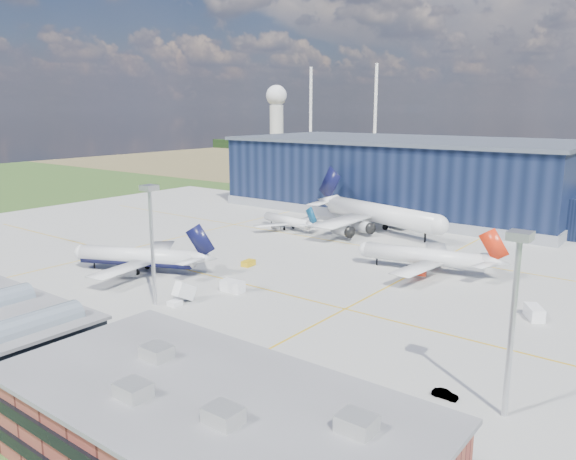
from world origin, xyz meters
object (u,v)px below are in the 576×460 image
at_px(ops_building, 209,435).
at_px(gse_van_c, 233,286).
at_px(gse_tug_a, 248,263).
at_px(airliner_red, 423,248).
at_px(gse_tug_b, 147,340).
at_px(car_b, 445,394).
at_px(gse_cart_b, 358,221).
at_px(airliner_navy, 137,247).
at_px(gse_tug_c, 452,256).
at_px(gse_van_b, 534,313).
at_px(light_mast_center, 151,226).
at_px(light_mast_east, 515,295).
at_px(hangar, 411,179).
at_px(airliner_widebody, 382,204).
at_px(airliner_regional, 287,216).
at_px(airstair, 185,295).
at_px(car_a, 160,369).

relative_size(ops_building, gse_van_c, 9.29).
xyz_separation_m(ops_building, gse_tug_a, (-48.87, 61.13, -4.09)).
height_order(airliner_red, gse_tug_b, airliner_red).
relative_size(airliner_red, car_b, 10.41).
xyz_separation_m(gse_tug_a, car_b, (61.47, -31.40, -0.16)).
xyz_separation_m(gse_cart_b, gse_van_c, (15.95, -77.21, 0.48)).
relative_size(airliner_navy, airliner_red, 1.02).
relative_size(gse_tug_c, car_b, 0.89).
height_order(ops_building, gse_van_b, ops_building).
bearing_deg(gse_tug_c, car_b, -50.42).
bearing_deg(gse_cart_b, gse_tug_b, -129.36).
distance_m(light_mast_center, gse_van_c, 21.47).
height_order(gse_tug_c, car_b, gse_tug_c).
bearing_deg(light_mast_east, light_mast_center, 180.00).
height_order(hangar, airliner_widebody, hangar).
relative_size(hangar, airliner_navy, 4.10).
relative_size(gse_tug_b, gse_cart_b, 0.95).
xyz_separation_m(airliner_navy, gse_cart_b, (11.15, 79.87, -5.06)).
relative_size(airliner_regional, gse_van_c, 5.15).
distance_m(hangar, light_mast_east, 144.23).
height_order(gse_van_b, gse_tug_c, gse_van_b).
bearing_deg(airliner_red, gse_van_c, 46.59).
bearing_deg(ops_building, hangar, 108.63).
xyz_separation_m(airliner_widebody, gse_van_b, (55.92, -47.11, -7.61)).
bearing_deg(car_b, airstair, 85.10).
height_order(airliner_widebody, gse_tug_b, airliner_widebody).
xyz_separation_m(light_mast_center, gse_tug_b, (13.17, -12.51, -14.77)).
relative_size(gse_cart_b, car_b, 0.98).
bearing_deg(gse_cart_b, airliner_navy, -149.64).
height_order(airliner_regional, gse_tug_a, airliner_regional).
xyz_separation_m(airliner_red, gse_van_b, (28.38, -15.74, -4.47)).
distance_m(hangar, airstair, 121.31).
bearing_deg(gse_cart_b, car_b, -105.60).
bearing_deg(airliner_widebody, gse_tug_c, -13.43).
bearing_deg(airliner_red, gse_tug_a, 21.03).
height_order(airliner_navy, airstair, airliner_navy).
height_order(gse_tug_a, car_b, gse_tug_a).
xyz_separation_m(hangar, light_mast_center, (7.19, -124.80, 3.82)).
relative_size(light_mast_center, airliner_navy, 0.65).
bearing_deg(gse_cart_b, ops_building, -117.55).
xyz_separation_m(gse_tug_c, gse_van_c, (-25.42, -52.91, 0.54)).
xyz_separation_m(light_mast_center, gse_van_b, (59.17, 36.26, -14.27)).
distance_m(airliner_navy, car_b, 79.58).
relative_size(hangar, light_mast_east, 6.30).
relative_size(gse_van_c, airstair, 1.11).
xyz_separation_m(light_mast_center, airliner_widebody, (3.25, 83.37, -6.66)).
distance_m(airliner_widebody, car_a, 103.59).
bearing_deg(light_mast_east, gse_cart_b, 129.07).
relative_size(airliner_regional, gse_cart_b, 7.84).
bearing_deg(gse_van_b, airliner_red, 119.04).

